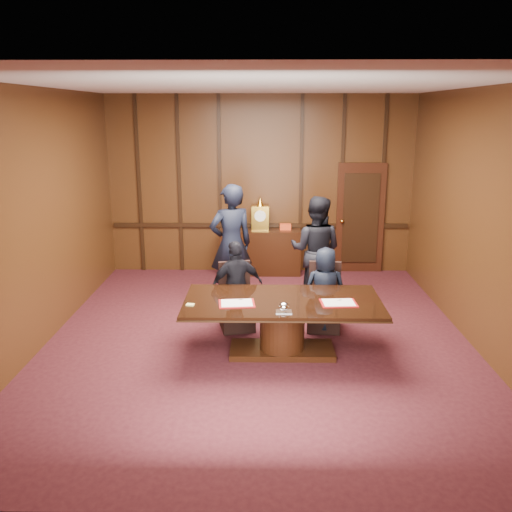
{
  "coord_description": "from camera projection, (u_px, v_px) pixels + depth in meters",
  "views": [
    {
      "loc": [
        0.08,
        -7.21,
        3.18
      ],
      "look_at": [
        -0.04,
        0.71,
        1.05
      ],
      "focal_mm": 38.0,
      "sensor_mm": 36.0,
      "label": 1
    }
  ],
  "objects": [
    {
      "name": "folder_left",
      "position": [
        237.0,
        303.0,
        7.01
      ],
      "size": [
        0.49,
        0.37,
        0.02
      ],
      "rotation": [
        0.0,
        0.0,
        0.1
      ],
      "color": "#9A0E0F",
      "rests_on": "conference_table"
    },
    {
      "name": "signatory_left",
      "position": [
        237.0,
        286.0,
        7.96
      ],
      "size": [
        0.87,
        0.58,
        1.36
      ],
      "primitive_type": "imported",
      "rotation": [
        0.0,
        0.0,
        3.48
      ],
      "color": "black",
      "rests_on": "ground"
    },
    {
      "name": "room",
      "position": [
        263.0,
        220.0,
        7.47
      ],
      "size": [
        7.0,
        7.04,
        3.5
      ],
      "color": "#330E14",
      "rests_on": "ground"
    },
    {
      "name": "chair_left",
      "position": [
        237.0,
        309.0,
        8.13
      ],
      "size": [
        0.57,
        0.57,
        0.99
      ],
      "rotation": [
        0.0,
        0.0,
        0.22
      ],
      "color": "black",
      "rests_on": "ground"
    },
    {
      "name": "inkstand",
      "position": [
        284.0,
        308.0,
        6.71
      ],
      "size": [
        0.2,
        0.14,
        0.12
      ],
      "color": "white",
      "rests_on": "conference_table"
    },
    {
      "name": "signatory_right",
      "position": [
        325.0,
        290.0,
        7.95
      ],
      "size": [
        0.62,
        0.41,
        1.27
      ],
      "primitive_type": "imported",
      "rotation": [
        0.0,
        0.0,
        3.13
      ],
      "color": "black",
      "rests_on": "ground"
    },
    {
      "name": "conference_table",
      "position": [
        282.0,
        318.0,
        7.22
      ],
      "size": [
        2.62,
        1.32,
        0.76
      ],
      "color": "black",
      "rests_on": "ground"
    },
    {
      "name": "sideboard",
      "position": [
        260.0,
        250.0,
        10.81
      ],
      "size": [
        1.6,
        0.45,
        1.54
      ],
      "color": "black",
      "rests_on": "ground"
    },
    {
      "name": "folder_right",
      "position": [
        339.0,
        303.0,
        7.02
      ],
      "size": [
        0.48,
        0.36,
        0.02
      ],
      "rotation": [
        0.0,
        0.0,
        0.07
      ],
      "color": "#9A0E0F",
      "rests_on": "conference_table"
    },
    {
      "name": "witness_right",
      "position": [
        316.0,
        250.0,
        9.07
      ],
      "size": [
        1.06,
        0.94,
        1.83
      ],
      "primitive_type": "imported",
      "rotation": [
        0.0,
        0.0,
        2.83
      ],
      "color": "black",
      "rests_on": "ground"
    },
    {
      "name": "witness_left",
      "position": [
        231.0,
        244.0,
        9.05
      ],
      "size": [
        0.87,
        0.73,
        2.03
      ],
      "primitive_type": "imported",
      "rotation": [
        0.0,
        0.0,
        3.52
      ],
      "color": "black",
      "rests_on": "ground"
    },
    {
      "name": "notepad",
      "position": [
        190.0,
        305.0,
        6.96
      ],
      "size": [
        0.11,
        0.09,
        0.01
      ],
      "primitive_type": "cube",
      "rotation": [
        0.0,
        0.0,
        -0.18
      ],
      "color": "#F5E478",
      "rests_on": "conference_table"
    },
    {
      "name": "chair_right",
      "position": [
        324.0,
        310.0,
        8.12
      ],
      "size": [
        0.53,
        0.53,
        0.99
      ],
      "rotation": [
        0.0,
        0.0,
        -0.11
      ],
      "color": "black",
      "rests_on": "ground"
    }
  ]
}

